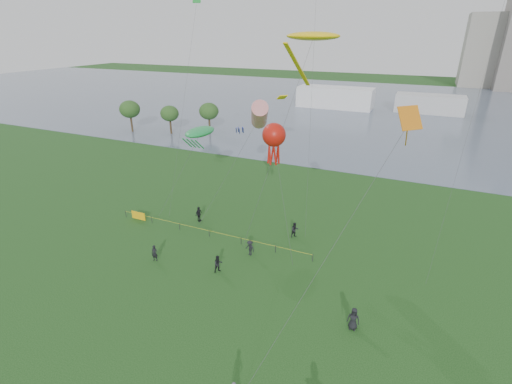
% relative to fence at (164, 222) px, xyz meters
% --- Properties ---
extents(ground_plane, '(400.00, 400.00, 0.00)m').
position_rel_fence_xyz_m(ground_plane, '(13.29, -13.13, -0.55)').
color(ground_plane, '#133912').
extents(lake, '(400.00, 120.00, 0.08)m').
position_rel_fence_xyz_m(lake, '(13.29, 86.87, -0.53)').
color(lake, slate).
rests_on(lake, ground_plane).
extents(building_low, '(16.00, 18.00, 28.00)m').
position_rel_fence_xyz_m(building_low, '(45.29, 154.87, 13.45)').
color(building_low, gray).
rests_on(building_low, ground_plane).
extents(pavilion_left, '(22.00, 8.00, 6.00)m').
position_rel_fence_xyz_m(pavilion_left, '(1.29, 81.87, 2.45)').
color(pavilion_left, white).
rests_on(pavilion_left, ground_plane).
extents(pavilion_right, '(18.00, 7.00, 5.00)m').
position_rel_fence_xyz_m(pavilion_right, '(27.29, 84.87, 1.95)').
color(pavilion_right, silver).
rests_on(pavilion_right, ground_plane).
extents(trees, '(21.25, 10.70, 7.09)m').
position_rel_fence_xyz_m(trees, '(-26.07, 36.49, 4.35)').
color(trees, '#382A19').
rests_on(trees, ground_plane).
extents(fence, '(24.07, 0.07, 1.05)m').
position_rel_fence_xyz_m(fence, '(0.00, 0.00, 0.00)').
color(fence, black).
rests_on(fence, ground_plane).
extents(spectator_a, '(1.05, 1.08, 1.76)m').
position_rel_fence_xyz_m(spectator_a, '(10.34, -5.38, 0.33)').
color(spectator_a, black).
rests_on(spectator_a, ground_plane).
extents(spectator_b, '(1.22, 0.91, 1.68)m').
position_rel_fence_xyz_m(spectator_b, '(11.87, -1.50, 0.29)').
color(spectator_b, black).
rests_on(spectator_b, ground_plane).
extents(spectator_c, '(0.57, 1.16, 1.92)m').
position_rel_fence_xyz_m(spectator_c, '(3.09, 2.70, 0.40)').
color(spectator_c, black).
rests_on(spectator_c, ground_plane).
extents(spectator_d, '(0.94, 0.62, 1.91)m').
position_rel_fence_xyz_m(spectator_d, '(23.52, -7.62, 0.40)').
color(spectator_d, black).
rests_on(spectator_d, ground_plane).
extents(spectator_f, '(0.71, 0.56, 1.72)m').
position_rel_fence_xyz_m(spectator_f, '(3.58, -6.32, 0.31)').
color(spectator_f, black).
rests_on(spectator_f, ground_plane).
extents(spectator_g, '(1.10, 1.10, 1.80)m').
position_rel_fence_xyz_m(spectator_g, '(14.93, 3.82, 0.34)').
color(spectator_g, black).
rests_on(spectator_g, ground_plane).
extents(kite_stingray, '(7.21, 10.10, 21.26)m').
position_rel_fence_xyz_m(kite_stingray, '(15.16, 5.76, 20.22)').
color(kite_stingray, '#3F3F42').
extents(kite_windsock, '(7.88, 6.84, 14.85)m').
position_rel_fence_xyz_m(kite_windsock, '(9.70, 5.80, 12.38)').
color(kite_windsock, '#3F3F42').
extents(kite_creature, '(5.96, 5.84, 10.96)m').
position_rel_fence_xyz_m(kite_creature, '(2.43, 5.08, 9.91)').
color(kite_creature, '#3F3F42').
extents(kite_octopus, '(4.55, 4.08, 13.28)m').
position_rel_fence_xyz_m(kite_octopus, '(13.12, 1.48, 11.51)').
color(kite_octopus, '#3F3F42').
extents(kite_delta, '(7.77, 9.81, 17.20)m').
position_rel_fence_xyz_m(kite_delta, '(24.86, -7.63, 15.19)').
color(kite_delta, '#3F3F42').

